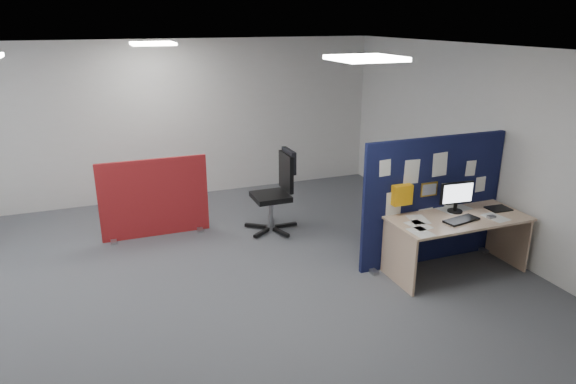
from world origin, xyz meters
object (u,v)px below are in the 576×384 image
object	(u,v)px
main_desk	(455,229)
office_chair	(278,186)
red_divider	(154,199)
navy_divider	(432,201)
monitor_main	(457,195)

from	to	relation	value
main_desk	office_chair	world-z (taller)	office_chair
red_divider	office_chair	bearing A→B (deg)	-13.47
red_divider	navy_divider	bearing A→B (deg)	-32.93
navy_divider	red_divider	size ratio (longest dim) A/B	1.31
navy_divider	office_chair	xyz separation A→B (m)	(-1.46, 1.67, -0.15)
navy_divider	red_divider	distance (m)	3.84
monitor_main	main_desk	bearing A→B (deg)	-114.92
main_desk	red_divider	size ratio (longest dim) A/B	1.11
navy_divider	main_desk	size ratio (longest dim) A/B	1.17
main_desk	red_divider	xyz separation A→B (m)	(-3.31, 2.46, 0.01)
navy_divider	office_chair	world-z (taller)	navy_divider
main_desk	office_chair	size ratio (longest dim) A/B	1.43
red_divider	office_chair	distance (m)	1.79
navy_divider	main_desk	distance (m)	0.46
navy_divider	red_divider	bearing A→B (deg)	146.70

